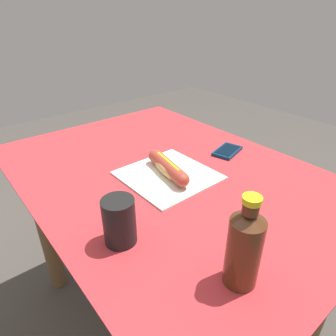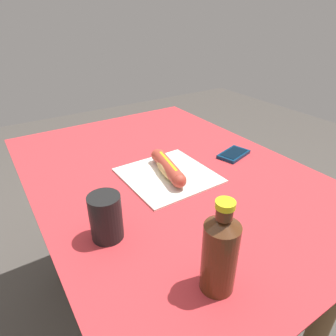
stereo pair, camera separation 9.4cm
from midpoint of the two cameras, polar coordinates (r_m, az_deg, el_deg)
ground_plane at (r=1.50m, az=-2.19°, el=-26.22°), size 6.00×6.00×0.00m
dining_table at (r=1.06m, az=-2.81°, el=-7.08°), size 1.17×0.85×0.74m
paper_wrapper at (r=0.96m, az=-2.81°, el=-1.49°), size 0.28×0.28×0.01m
hot_dog at (r=0.94m, az=-2.85°, el=0.03°), size 0.22×0.08×0.05m
cell_phone at (r=1.12m, az=9.04°, el=3.20°), size 0.10×0.14×0.01m
soda_bottle at (r=0.58m, az=9.88°, el=-14.98°), size 0.07×0.07×0.20m
drinking_cup at (r=0.70m, az=-13.25°, el=-10.08°), size 0.08×0.08×0.12m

